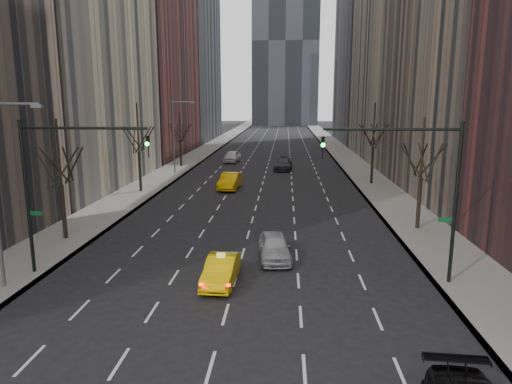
# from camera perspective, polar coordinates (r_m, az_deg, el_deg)

# --- Properties ---
(sidewalk_left) EXTENTS (4.50, 320.00, 0.15)m
(sidewalk_left) POSITION_cam_1_polar(r_m,az_deg,el_deg) (82.05, -6.69, 4.98)
(sidewalk_left) COLOR slate
(sidewalk_left) RESTS_ON ground
(sidewalk_right) EXTENTS (4.50, 320.00, 0.15)m
(sidewalk_right) POSITION_cam_1_polar(r_m,az_deg,el_deg) (81.29, 10.62, 4.80)
(sidewalk_right) COLOR slate
(sidewalk_right) RESTS_ON ground
(bld_left_far) EXTENTS (14.00, 28.00, 44.00)m
(bld_left_far) POSITION_cam_1_polar(r_m,az_deg,el_deg) (80.93, -14.50, 20.20)
(bld_left_far) COLOR brown
(bld_left_far) RESTS_ON ground
(bld_left_deep) EXTENTS (14.00, 30.00, 60.00)m
(bld_left_deep) POSITION_cam_1_polar(r_m,az_deg,el_deg) (110.87, -9.56, 22.08)
(bld_left_deep) COLOR #5D5D61
(bld_left_deep) RESTS_ON ground
(bld_right_deep) EXTENTS (14.00, 30.00, 58.00)m
(bld_right_deep) POSITION_cam_1_polar(r_m,az_deg,el_deg) (108.74, 14.77, 21.56)
(bld_right_deep) COLOR #5D5D61
(bld_right_deep) RESTS_ON ground
(tree_lw_b) EXTENTS (3.36, 3.50, 7.82)m
(tree_lw_b) POSITION_cam_1_polar(r_m,az_deg,el_deg) (32.17, -23.16, 0.82)
(tree_lw_b) COLOR black
(tree_lw_b) RESTS_ON ground
(tree_lw_c) EXTENTS (3.36, 3.50, 8.74)m
(tree_lw_c) POSITION_cam_1_polar(r_m,az_deg,el_deg) (46.80, -14.42, 4.80)
(tree_lw_c) COLOR black
(tree_lw_c) RESTS_ON ground
(tree_lw_d) EXTENTS (3.36, 3.50, 7.36)m
(tree_lw_d) POSITION_cam_1_polar(r_m,az_deg,el_deg) (64.11, -9.43, 6.26)
(tree_lw_d) COLOR black
(tree_lw_d) RESTS_ON ground
(tree_rw_b) EXTENTS (3.36, 3.50, 7.82)m
(tree_rw_b) POSITION_cam_1_polar(r_m,az_deg,el_deg) (34.00, 19.89, 1.58)
(tree_rw_b) COLOR black
(tree_rw_b) RESTS_ON ground
(tree_rw_c) EXTENTS (3.36, 3.50, 8.74)m
(tree_rw_c) POSITION_cam_1_polar(r_m,az_deg,el_deg) (51.34, 14.42, 5.35)
(tree_rw_c) COLOR black
(tree_rw_c) RESTS_ON ground
(traffic_mast_left) EXTENTS (6.69, 0.39, 8.00)m
(traffic_mast_left) POSITION_cam_1_polar(r_m,az_deg,el_deg) (25.31, -23.66, 2.21)
(traffic_mast_left) COLOR black
(traffic_mast_left) RESTS_ON ground
(traffic_mast_right) EXTENTS (6.69, 0.39, 8.00)m
(traffic_mast_right) POSITION_cam_1_polar(r_m,az_deg,el_deg) (23.44, 20.04, 1.82)
(traffic_mast_right) COLOR black
(traffic_mast_right) RESTS_ON ground
(streetlight_far) EXTENTS (2.83, 0.22, 9.00)m
(streetlight_far) POSITION_cam_1_polar(r_m,az_deg,el_deg) (56.90, -9.94, 7.69)
(streetlight_far) COLOR slate
(streetlight_far) RESTS_ON ground
(taxi_sedan) EXTENTS (1.63, 4.22, 1.37)m
(taxi_sedan) POSITION_cam_1_polar(r_m,az_deg,el_deg) (23.42, -4.38, -9.71)
(taxi_sedan) COLOR yellow
(taxi_sedan) RESTS_ON ground
(silver_sedan_ahead) EXTENTS (2.23, 4.55, 1.50)m
(silver_sedan_ahead) POSITION_cam_1_polar(r_m,az_deg,el_deg) (26.71, 2.34, -6.86)
(silver_sedan_ahead) COLOR #9C9EA3
(silver_sedan_ahead) RESTS_ON ground
(far_taxi) EXTENTS (2.17, 5.20, 1.67)m
(far_taxi) POSITION_cam_1_polar(r_m,az_deg,el_deg) (47.64, -3.26, 1.36)
(far_taxi) COLOR #F4B105
(far_taxi) RESTS_ON ground
(far_suv_grey) EXTENTS (2.55, 5.74, 1.64)m
(far_suv_grey) POSITION_cam_1_polar(r_m,az_deg,el_deg) (61.05, 3.43, 3.55)
(far_suv_grey) COLOR #29292D
(far_suv_grey) RESTS_ON ground
(far_car_white) EXTENTS (2.45, 5.17, 1.71)m
(far_car_white) POSITION_cam_1_polar(r_m,az_deg,el_deg) (68.63, -3.00, 4.45)
(far_car_white) COLOR silver
(far_car_white) RESTS_ON ground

